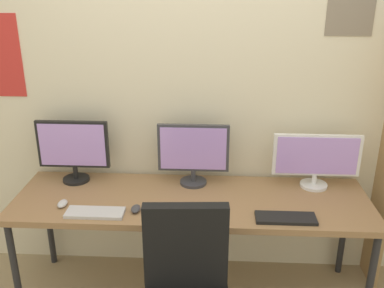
{
  "coord_description": "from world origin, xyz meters",
  "views": [
    {
      "loc": [
        0.14,
        -1.86,
        2.07
      ],
      "look_at": [
        0.0,
        0.65,
        1.09
      ],
      "focal_mm": 40.87,
      "sensor_mm": 36.0,
      "label": 1
    }
  ],
  "objects_px": {
    "monitor_left": "(73,148)",
    "keyboard_right": "(286,218)",
    "mouse_left_side": "(63,204)",
    "desk": "(192,205)",
    "keyboard_left": "(95,213)",
    "monitor_center": "(193,152)",
    "mouse_right_side": "(136,209)",
    "monitor_right": "(316,159)"
  },
  "relations": [
    {
      "from": "desk",
      "to": "monitor_right",
      "type": "xyz_separation_m",
      "value": [
        0.81,
        0.21,
        0.25
      ]
    },
    {
      "from": "monitor_center",
      "to": "monitor_left",
      "type": "bearing_deg",
      "value": 180.0
    },
    {
      "from": "monitor_center",
      "to": "monitor_right",
      "type": "relative_size",
      "value": 0.83
    },
    {
      "from": "monitor_left",
      "to": "desk",
      "type": "bearing_deg",
      "value": -14.72
    },
    {
      "from": "mouse_left_side",
      "to": "desk",
      "type": "bearing_deg",
      "value": 10.32
    },
    {
      "from": "monitor_right",
      "to": "mouse_left_side",
      "type": "relative_size",
      "value": 5.92
    },
    {
      "from": "monitor_right",
      "to": "keyboard_right",
      "type": "xyz_separation_m",
      "value": [
        -0.25,
        -0.44,
        -0.19
      ]
    },
    {
      "from": "keyboard_left",
      "to": "monitor_right",
      "type": "bearing_deg",
      "value": 17.92
    },
    {
      "from": "monitor_left",
      "to": "monitor_right",
      "type": "bearing_deg",
      "value": 0.0
    },
    {
      "from": "monitor_left",
      "to": "mouse_left_side",
      "type": "xyz_separation_m",
      "value": [
        0.02,
        -0.36,
        -0.22
      ]
    },
    {
      "from": "monitor_left",
      "to": "keyboard_left",
      "type": "relative_size",
      "value": 1.39
    },
    {
      "from": "monitor_center",
      "to": "mouse_right_side",
      "type": "bearing_deg",
      "value": -129.54
    },
    {
      "from": "monitor_left",
      "to": "mouse_right_side",
      "type": "relative_size",
      "value": 5.02
    },
    {
      "from": "monitor_center",
      "to": "mouse_right_side",
      "type": "height_order",
      "value": "monitor_center"
    },
    {
      "from": "desk",
      "to": "keyboard_left",
      "type": "height_order",
      "value": "keyboard_left"
    },
    {
      "from": "keyboard_right",
      "to": "mouse_left_side",
      "type": "height_order",
      "value": "mouse_left_side"
    },
    {
      "from": "desk",
      "to": "mouse_left_side",
      "type": "bearing_deg",
      "value": -169.68
    },
    {
      "from": "keyboard_right",
      "to": "mouse_right_side",
      "type": "distance_m",
      "value": 0.89
    },
    {
      "from": "monitor_right",
      "to": "keyboard_left",
      "type": "xyz_separation_m",
      "value": [
        -1.37,
        -0.44,
        -0.19
      ]
    },
    {
      "from": "desk",
      "to": "mouse_left_side",
      "type": "distance_m",
      "value": 0.8
    },
    {
      "from": "keyboard_right",
      "to": "mouse_left_side",
      "type": "xyz_separation_m",
      "value": [
        -1.35,
        0.09,
        0.01
      ]
    },
    {
      "from": "desk",
      "to": "monitor_left",
      "type": "xyz_separation_m",
      "value": [
        -0.81,
        0.21,
        0.29
      ]
    },
    {
      "from": "monitor_center",
      "to": "monitor_right",
      "type": "height_order",
      "value": "monitor_center"
    },
    {
      "from": "monitor_right",
      "to": "mouse_left_side",
      "type": "xyz_separation_m",
      "value": [
        -1.59,
        -0.36,
        -0.19
      ]
    },
    {
      "from": "monitor_center",
      "to": "keyboard_left",
      "type": "xyz_separation_m",
      "value": [
        -0.56,
        -0.44,
        -0.22
      ]
    },
    {
      "from": "monitor_center",
      "to": "monitor_right",
      "type": "bearing_deg",
      "value": 0.0
    },
    {
      "from": "monitor_left",
      "to": "mouse_right_side",
      "type": "height_order",
      "value": "monitor_left"
    },
    {
      "from": "monitor_center",
      "to": "keyboard_right",
      "type": "bearing_deg",
      "value": -38.3
    },
    {
      "from": "monitor_right",
      "to": "mouse_right_side",
      "type": "bearing_deg",
      "value": -160.82
    },
    {
      "from": "keyboard_left",
      "to": "mouse_left_side",
      "type": "distance_m",
      "value": 0.24
    },
    {
      "from": "monitor_right",
      "to": "keyboard_left",
      "type": "relative_size",
      "value": 1.65
    },
    {
      "from": "desk",
      "to": "mouse_left_side",
      "type": "relative_size",
      "value": 23.5
    },
    {
      "from": "monitor_center",
      "to": "keyboard_right",
      "type": "xyz_separation_m",
      "value": [
        0.56,
        -0.44,
        -0.22
      ]
    },
    {
      "from": "desk",
      "to": "monitor_center",
      "type": "relative_size",
      "value": 4.78
    },
    {
      "from": "keyboard_left",
      "to": "mouse_right_side",
      "type": "relative_size",
      "value": 3.6
    },
    {
      "from": "keyboard_left",
      "to": "mouse_left_side",
      "type": "relative_size",
      "value": 3.6
    },
    {
      "from": "monitor_left",
      "to": "keyboard_right",
      "type": "bearing_deg",
      "value": -17.92
    },
    {
      "from": "desk",
      "to": "keyboard_left",
      "type": "relative_size",
      "value": 6.53
    },
    {
      "from": "desk",
      "to": "keyboard_right",
      "type": "distance_m",
      "value": 0.61
    },
    {
      "from": "monitor_right",
      "to": "monitor_center",
      "type": "bearing_deg",
      "value": -180.0
    },
    {
      "from": "mouse_right_side",
      "to": "keyboard_right",
      "type": "bearing_deg",
      "value": -3.12
    },
    {
      "from": "keyboard_left",
      "to": "mouse_right_side",
      "type": "height_order",
      "value": "mouse_right_side"
    }
  ]
}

